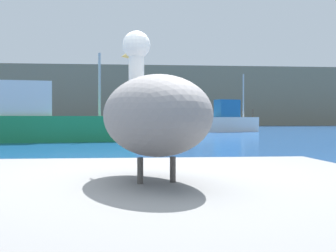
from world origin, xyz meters
The scene contains 4 objects.
hillside_backdrop centered at (0.00, 68.41, 4.51)m, with size 140.00×10.62×9.02m, color #7F755B.
pelican centered at (0.10, -0.38, 1.10)m, with size 0.70×1.27×0.83m.
fishing_boat_green centered at (-3.80, 18.65, 0.92)m, with size 8.14×3.60×4.24m.
fishing_boat_white centered at (8.25, 32.83, 0.94)m, with size 5.41×3.02×4.75m.
Camera 1 is at (-0.04, -2.65, 1.07)m, focal length 47.66 mm.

